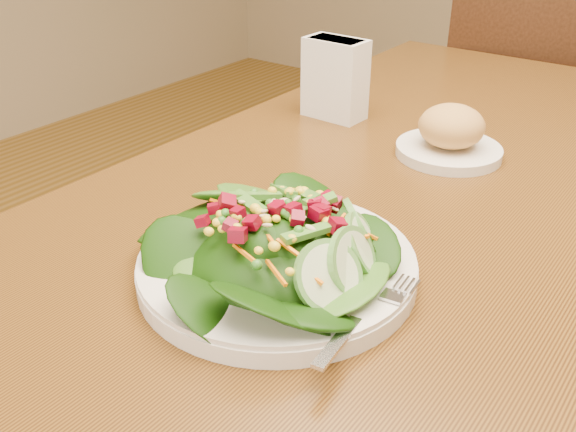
% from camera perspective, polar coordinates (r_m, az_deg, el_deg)
% --- Properties ---
extents(dining_table, '(0.90, 1.40, 0.75)m').
position_cam_1_polar(dining_table, '(0.99, 15.05, -2.29)').
color(dining_table, brown).
rests_on(dining_table, ground_plane).
extents(chair_far, '(0.50, 0.50, 0.92)m').
position_cam_1_polar(chair_far, '(1.87, 20.04, 6.41)').
color(chair_far, '#3B1D0E').
rests_on(chair_far, ground_plane).
extents(salad_plate, '(0.30, 0.30, 0.09)m').
position_cam_1_polar(salad_plate, '(0.68, -0.31, -3.30)').
color(salad_plate, white).
rests_on(salad_plate, dining_table).
extents(bread_plate, '(0.16, 0.16, 0.08)m').
position_cam_1_polar(bread_plate, '(1.01, 14.24, 6.94)').
color(bread_plate, white).
rests_on(bread_plate, dining_table).
extents(napkin_holder, '(0.11, 0.06, 0.14)m').
position_cam_1_polar(napkin_holder, '(1.14, 4.21, 12.26)').
color(napkin_holder, white).
rests_on(napkin_holder, dining_table).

